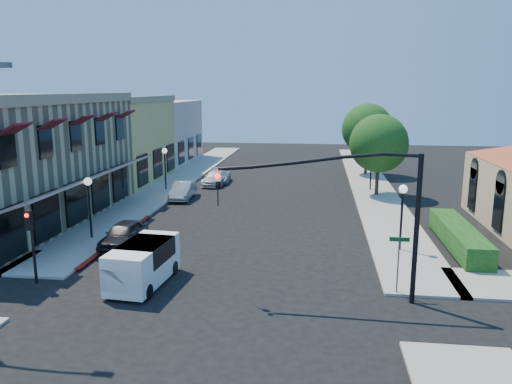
# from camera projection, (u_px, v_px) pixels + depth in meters

# --- Properties ---
(ground) EXTENTS (120.00, 120.00, 0.00)m
(ground) POSITION_uv_depth(u_px,v_px,m) (207.00, 308.00, 19.46)
(ground) COLOR black
(ground) RESTS_ON ground
(sidewalk_left) EXTENTS (3.50, 50.00, 0.12)m
(sidewalk_left) POSITION_uv_depth(u_px,v_px,m) (179.00, 179.00, 46.75)
(sidewalk_left) COLOR gray
(sidewalk_left) RESTS_ON ground
(sidewalk_right) EXTENTS (3.50, 50.00, 0.12)m
(sidewalk_right) POSITION_uv_depth(u_px,v_px,m) (370.00, 184.00, 44.60)
(sidewalk_right) COLOR gray
(sidewalk_right) RESTS_ON ground
(curb_red_strip) EXTENTS (0.25, 10.00, 0.06)m
(curb_red_strip) POSITION_uv_depth(u_px,v_px,m) (119.00, 240.00, 28.08)
(curb_red_strip) COLOR maroon
(curb_red_strip) RESTS_ON ground
(corner_brick_building) EXTENTS (11.77, 18.20, 8.10)m
(corner_brick_building) POSITION_uv_depth(u_px,v_px,m) (3.00, 160.00, 31.23)
(corner_brick_building) COLOR tan
(corner_brick_building) RESTS_ON ground
(yellow_stucco_building) EXTENTS (10.00, 12.00, 7.60)m
(yellow_stucco_building) POSITION_uv_depth(u_px,v_px,m) (104.00, 140.00, 45.85)
(yellow_stucco_building) COLOR tan
(yellow_stucco_building) RESTS_ON ground
(pink_stucco_building) EXTENTS (10.00, 12.00, 7.00)m
(pink_stucco_building) POSITION_uv_depth(u_px,v_px,m) (148.00, 132.00, 57.57)
(pink_stucco_building) COLOR beige
(pink_stucco_building) RESTS_ON ground
(hedge) EXTENTS (1.40, 8.00, 1.10)m
(hedge) POSITION_uv_depth(u_px,v_px,m) (458.00, 248.00, 26.76)
(hedge) COLOR #153D11
(hedge) RESTS_ON ground
(street_tree_a) EXTENTS (4.56, 4.56, 6.48)m
(street_tree_a) POSITION_uv_depth(u_px,v_px,m) (379.00, 143.00, 38.90)
(street_tree_a) COLOR #352115
(street_tree_a) RESTS_ON ground
(street_tree_b) EXTENTS (4.94, 4.94, 7.02)m
(street_tree_b) POSITION_uv_depth(u_px,v_px,m) (367.00, 129.00, 48.54)
(street_tree_b) COLOR #352115
(street_tree_b) RESTS_ON ground
(signal_mast_arm) EXTENTS (8.01, 0.39, 6.00)m
(signal_mast_arm) POSITION_uv_depth(u_px,v_px,m) (361.00, 202.00, 19.36)
(signal_mast_arm) COLOR black
(signal_mast_arm) RESTS_ON ground
(secondary_signal) EXTENTS (0.28, 0.42, 3.32)m
(secondary_signal) POSITION_uv_depth(u_px,v_px,m) (31.00, 233.00, 21.34)
(secondary_signal) COLOR black
(secondary_signal) RESTS_ON ground
(street_name_sign) EXTENTS (0.80, 0.06, 2.50)m
(street_name_sign) POSITION_uv_depth(u_px,v_px,m) (399.00, 256.00, 20.33)
(street_name_sign) COLOR #595B5E
(street_name_sign) RESTS_ON ground
(lamppost_left_near) EXTENTS (0.44, 0.44, 3.57)m
(lamppost_left_near) POSITION_uv_depth(u_px,v_px,m) (89.00, 192.00, 27.72)
(lamppost_left_near) COLOR black
(lamppost_left_near) RESTS_ON ground
(lamppost_left_far) EXTENTS (0.44, 0.44, 3.57)m
(lamppost_left_far) POSITION_uv_depth(u_px,v_px,m) (165.00, 158.00, 41.32)
(lamppost_left_far) COLOR black
(lamppost_left_far) RESTS_ON ground
(lamppost_right_near) EXTENTS (0.44, 0.44, 3.57)m
(lamppost_right_near) POSITION_uv_depth(u_px,v_px,m) (402.00, 201.00, 25.63)
(lamppost_right_near) COLOR black
(lamppost_right_near) RESTS_ON ground
(lamppost_right_far) EXTENTS (0.44, 0.44, 3.57)m
(lamppost_right_far) POSITION_uv_depth(u_px,v_px,m) (371.00, 158.00, 41.17)
(lamppost_right_far) COLOR black
(lamppost_right_far) RESTS_ON ground
(white_van) EXTENTS (2.15, 4.29, 1.84)m
(white_van) POSITION_uv_depth(u_px,v_px,m) (143.00, 261.00, 21.55)
(white_van) COLOR white
(white_van) RESTS_ON ground
(parked_car_a) EXTENTS (1.75, 4.03, 1.35)m
(parked_car_a) POSITION_uv_depth(u_px,v_px,m) (124.00, 234.00, 26.93)
(parked_car_a) COLOR black
(parked_car_a) RESTS_ON ground
(parked_car_b) EXTENTS (1.54, 4.07, 1.33)m
(parked_car_b) POSITION_uv_depth(u_px,v_px,m) (183.00, 191.00, 38.54)
(parked_car_b) COLOR #A9ABAF
(parked_car_b) RESTS_ON ground
(parked_car_c) EXTENTS (2.10, 4.47, 1.26)m
(parked_car_c) POSITION_uv_depth(u_px,v_px,m) (216.00, 178.00, 44.21)
(parked_car_c) COLOR silver
(parked_car_c) RESTS_ON ground
(parked_car_d) EXTENTS (2.05, 4.01, 1.08)m
(parked_car_d) POSITION_uv_depth(u_px,v_px,m) (219.00, 177.00, 45.32)
(parked_car_d) COLOR silver
(parked_car_d) RESTS_ON ground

